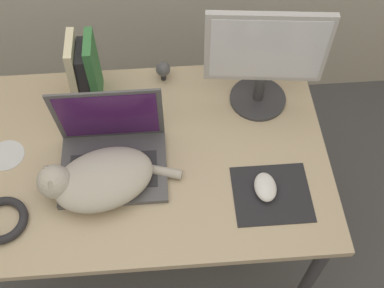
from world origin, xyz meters
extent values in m
cube|color=tan|center=(0.00, 0.39, 0.73)|extent=(1.20, 0.78, 0.03)
cylinder|color=#38383D|center=(0.55, 0.05, 0.36)|extent=(0.04, 0.04, 0.71)
cylinder|color=#38383D|center=(-0.55, 0.73, 0.36)|extent=(0.04, 0.04, 0.71)
cylinder|color=#38383D|center=(0.55, 0.73, 0.36)|extent=(0.04, 0.04, 0.71)
cube|color=#4C4C51|center=(-0.11, 0.33, 0.75)|extent=(0.34, 0.26, 0.02)
cube|color=#28282D|center=(-0.11, 0.32, 0.76)|extent=(0.28, 0.14, 0.00)
cube|color=#4C4C51|center=(-0.11, 0.45, 0.89)|extent=(0.34, 0.04, 0.26)
cube|color=#421956|center=(-0.11, 0.44, 0.89)|extent=(0.31, 0.03, 0.23)
ellipsoid|color=#B2ADA3|center=(-0.13, 0.27, 0.79)|extent=(0.36, 0.30, 0.10)
sphere|color=#B2ADA3|center=(-0.27, 0.26, 0.82)|extent=(0.10, 0.10, 0.10)
cone|color=#B2ADA3|center=(-0.29, 0.28, 0.86)|extent=(0.04, 0.04, 0.03)
cone|color=#B2ADA3|center=(-0.27, 0.23, 0.86)|extent=(0.04, 0.04, 0.03)
cylinder|color=#B2ADA3|center=(0.04, 0.31, 0.76)|extent=(0.14, 0.07, 0.03)
cylinder|color=#333338|center=(0.40, 0.59, 0.75)|extent=(0.20, 0.20, 0.01)
cylinder|color=#333338|center=(0.40, 0.59, 0.80)|extent=(0.04, 0.04, 0.10)
cube|color=#B2B2B7|center=(0.40, 0.59, 0.99)|extent=(0.39, 0.06, 0.27)
cube|color=silver|center=(0.40, 0.58, 0.99)|extent=(0.36, 0.04, 0.24)
cube|color=#232328|center=(0.39, 0.21, 0.74)|extent=(0.24, 0.21, 0.00)
ellipsoid|color=silver|center=(0.37, 0.22, 0.76)|extent=(0.07, 0.10, 0.03)
cube|color=beige|center=(-0.23, 0.66, 0.87)|extent=(0.04, 0.14, 0.26)
cube|color=#232328|center=(-0.20, 0.66, 0.85)|extent=(0.04, 0.13, 0.22)
cube|color=#387A42|center=(-0.16, 0.66, 0.87)|extent=(0.03, 0.13, 0.26)
torus|color=#232328|center=(-0.44, 0.17, 0.75)|extent=(0.16, 0.16, 0.03)
cylinder|color=#232328|center=(0.07, 0.72, 0.75)|extent=(0.02, 0.02, 0.02)
sphere|color=#4C4C51|center=(0.07, 0.72, 0.79)|extent=(0.05, 0.05, 0.05)
cylinder|color=silver|center=(-0.46, 0.42, 0.74)|extent=(0.12, 0.12, 0.00)
camera|label=1|loc=(0.09, -0.49, 2.07)|focal=45.00mm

